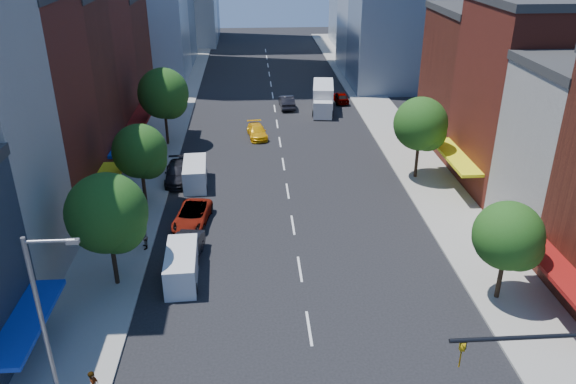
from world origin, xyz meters
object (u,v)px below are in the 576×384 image
object	(u,v)px
parked_car_third	(192,215)
cargo_van_far	(195,174)
pedestrian_far	(143,238)
taxi	(257,131)
parked_car_second	(185,252)
traffic_car_far	(341,97)
box_truck	(323,99)
cargo_van_near	(182,267)
traffic_car_oncoming	(287,102)
parked_car_rear	(178,173)

from	to	relation	value
parked_car_third	cargo_van_far	world-z (taller)	cargo_van_far
parked_car_third	pedestrian_far	size ratio (longest dim) A/B	2.97
parked_car_third	pedestrian_far	distance (m)	4.73
cargo_van_far	taxi	xyz separation A→B (m)	(5.51, 11.92, -0.36)
parked_car_second	traffic_car_far	distance (m)	40.08
box_truck	pedestrian_far	world-z (taller)	box_truck
pedestrian_far	parked_car_second	bearing A→B (deg)	46.03
cargo_van_near	traffic_car_oncoming	world-z (taller)	cargo_van_near
parked_car_rear	taxi	bearing A→B (deg)	53.49
box_truck	pedestrian_far	size ratio (longest dim) A/B	4.77
parked_car_second	box_truck	world-z (taller)	box_truck
traffic_car_far	box_truck	distance (m)	4.34
cargo_van_near	traffic_car_far	size ratio (longest dim) A/B	1.21
traffic_car_far	cargo_van_near	bearing A→B (deg)	64.14
parked_car_rear	pedestrian_far	xyz separation A→B (m)	(-1.01, -11.76, 0.25)
taxi	pedestrian_far	bearing A→B (deg)	-117.31
traffic_car_far	parked_car_third	bearing A→B (deg)	59.47
parked_car_rear	traffic_car_oncoming	bearing A→B (deg)	59.65
traffic_car_oncoming	parked_car_third	bearing A→B (deg)	70.21
taxi	box_truck	xyz separation A→B (m)	(8.15, 9.09, 0.85)
traffic_car_oncoming	cargo_van_far	bearing A→B (deg)	64.57
cargo_van_far	box_truck	xyz separation A→B (m)	(13.66, 21.02, 0.49)
parked_car_third	traffic_car_far	world-z (taller)	parked_car_third
parked_car_second	box_truck	xyz separation A→B (m)	(13.31, 33.44, 0.69)
parked_car_rear	box_truck	bearing A→B (deg)	49.34
parked_car_third	taxi	world-z (taller)	parked_car_third
parked_car_second	cargo_van_near	size ratio (longest dim) A/B	1.02
parked_car_second	parked_car_rear	bearing A→B (deg)	106.05
parked_car_rear	traffic_car_far	world-z (taller)	parked_car_rear
parked_car_second	parked_car_rear	xyz separation A→B (m)	(-1.99, 13.48, -0.06)
box_truck	taxi	bearing A→B (deg)	-124.68
cargo_van_far	traffic_car_oncoming	bearing A→B (deg)	64.18
parked_car_second	cargo_van_near	xyz separation A→B (m)	(0.01, -2.17, 0.19)
parked_car_second	traffic_car_oncoming	distance (m)	36.04
parked_car_rear	taxi	xyz separation A→B (m)	(7.14, 10.87, -0.10)
pedestrian_far	box_truck	bearing A→B (deg)	138.61
parked_car_rear	traffic_car_oncoming	distance (m)	24.08
traffic_car_oncoming	box_truck	xyz separation A→B (m)	(4.31, -1.46, 0.72)
cargo_van_near	taxi	xyz separation A→B (m)	(5.15, 26.52, -0.35)
traffic_car_far	box_truck	size ratio (longest dim) A/B	0.49
parked_car_third	taxi	size ratio (longest dim) A/B	1.13
parked_car_third	pedestrian_far	xyz separation A→B (m)	(-3.00, -3.65, 0.30)
cargo_van_near	taxi	world-z (taller)	cargo_van_near
box_truck	pedestrian_far	bearing A→B (deg)	-110.02
parked_car_second	parked_car_third	distance (m)	5.37
cargo_van_near	traffic_car_oncoming	size ratio (longest dim) A/B	1.02
parked_car_third	box_truck	distance (m)	31.08
parked_car_third	cargo_van_near	size ratio (longest dim) A/B	1.05
parked_car_third	traffic_car_oncoming	size ratio (longest dim) A/B	1.07
parked_car_second	traffic_car_oncoming	bearing A→B (deg)	83.21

